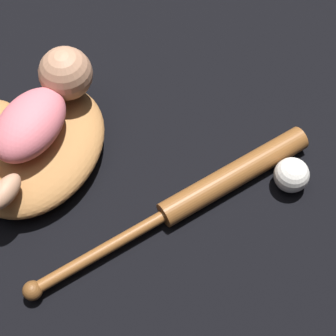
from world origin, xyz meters
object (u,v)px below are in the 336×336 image
at_px(baseball_glove, 30,145).
at_px(baseball, 291,175).
at_px(baby_figure, 41,109).
at_px(baseball_bat, 209,190).

relative_size(baseball_glove, baseball, 5.30).
bearing_deg(baseball, baby_figure, 90.22).
relative_size(baseball_glove, baby_figure, 1.05).
bearing_deg(baseball_glove, baseball, -86.24).
height_order(baby_figure, baseball, baby_figure).
xyz_separation_m(baseball_glove, baseball_bat, (-0.02, -0.36, -0.02)).
xyz_separation_m(baseball_bat, baseball, (0.06, -0.15, 0.01)).
xyz_separation_m(baby_figure, baseball_bat, (-0.05, -0.33, -0.10)).
bearing_deg(baby_figure, baseball_bat, -99.33).
bearing_deg(baseball, baseball_bat, 110.45).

